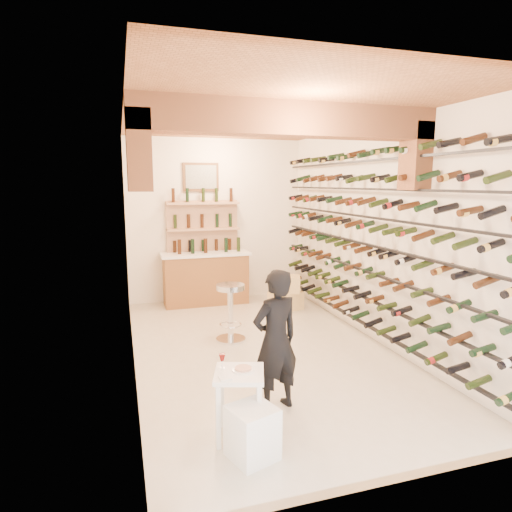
{
  "coord_description": "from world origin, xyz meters",
  "views": [
    {
      "loc": [
        -1.84,
        -5.67,
        2.33
      ],
      "look_at": [
        0.0,
        0.3,
        1.3
      ],
      "focal_mm": 30.96,
      "sensor_mm": 36.0,
      "label": 1
    }
  ],
  "objects_px": {
    "back_counter": "(206,277)",
    "white_stool": "(252,433)",
    "chrome_barstool": "(230,308)",
    "person": "(276,340)",
    "wine_rack": "(362,237)",
    "tasting_table": "(239,384)",
    "crate_lower": "(286,301)"
  },
  "relations": [
    {
      "from": "white_stool",
      "to": "crate_lower",
      "type": "height_order",
      "value": "white_stool"
    },
    {
      "from": "tasting_table",
      "to": "person",
      "type": "relative_size",
      "value": 0.53
    },
    {
      "from": "tasting_table",
      "to": "person",
      "type": "xyz_separation_m",
      "value": [
        0.5,
        0.41,
        0.21
      ]
    },
    {
      "from": "wine_rack",
      "to": "chrome_barstool",
      "type": "relative_size",
      "value": 6.63
    },
    {
      "from": "wine_rack",
      "to": "back_counter",
      "type": "relative_size",
      "value": 3.35
    },
    {
      "from": "chrome_barstool",
      "to": "wine_rack",
      "type": "bearing_deg",
      "value": -14.97
    },
    {
      "from": "tasting_table",
      "to": "chrome_barstool",
      "type": "distance_m",
      "value": 2.57
    },
    {
      "from": "white_stool",
      "to": "crate_lower",
      "type": "distance_m",
      "value": 4.54
    },
    {
      "from": "back_counter",
      "to": "person",
      "type": "relative_size",
      "value": 1.14
    },
    {
      "from": "tasting_table",
      "to": "wine_rack",
      "type": "bearing_deg",
      "value": 57.43
    },
    {
      "from": "back_counter",
      "to": "crate_lower",
      "type": "relative_size",
      "value": 3.01
    },
    {
      "from": "person",
      "to": "crate_lower",
      "type": "xyz_separation_m",
      "value": [
        1.41,
        3.39,
        -0.57
      ]
    },
    {
      "from": "white_stool",
      "to": "crate_lower",
      "type": "relative_size",
      "value": 0.81
    },
    {
      "from": "wine_rack",
      "to": "chrome_barstool",
      "type": "bearing_deg",
      "value": 165.03
    },
    {
      "from": "tasting_table",
      "to": "person",
      "type": "bearing_deg",
      "value": 57.06
    },
    {
      "from": "wine_rack",
      "to": "back_counter",
      "type": "distance_m",
      "value": 3.38
    },
    {
      "from": "wine_rack",
      "to": "crate_lower",
      "type": "height_order",
      "value": "wine_rack"
    },
    {
      "from": "chrome_barstool",
      "to": "crate_lower",
      "type": "bearing_deg",
      "value": 43.11
    },
    {
      "from": "white_stool",
      "to": "person",
      "type": "relative_size",
      "value": 0.31
    },
    {
      "from": "back_counter",
      "to": "tasting_table",
      "type": "relative_size",
      "value": 2.18
    },
    {
      "from": "wine_rack",
      "to": "person",
      "type": "xyz_separation_m",
      "value": [
        -1.91,
        -1.6,
        -0.81
      ]
    },
    {
      "from": "back_counter",
      "to": "chrome_barstool",
      "type": "bearing_deg",
      "value": -90.96
    },
    {
      "from": "wine_rack",
      "to": "back_counter",
      "type": "bearing_deg",
      "value": 124.66
    },
    {
      "from": "white_stool",
      "to": "back_counter",
      "type": "bearing_deg",
      "value": 83.73
    },
    {
      "from": "wine_rack",
      "to": "tasting_table",
      "type": "xyz_separation_m",
      "value": [
        -2.41,
        -2.02,
        -1.02
      ]
    },
    {
      "from": "tasting_table",
      "to": "white_stool",
      "type": "relative_size",
      "value": 1.71
    },
    {
      "from": "back_counter",
      "to": "tasting_table",
      "type": "bearing_deg",
      "value": -97.03
    },
    {
      "from": "back_counter",
      "to": "white_stool",
      "type": "height_order",
      "value": "back_counter"
    },
    {
      "from": "person",
      "to": "crate_lower",
      "type": "bearing_deg",
      "value": -128.61
    },
    {
      "from": "chrome_barstool",
      "to": "white_stool",
      "type": "bearing_deg",
      "value": -100.22
    },
    {
      "from": "chrome_barstool",
      "to": "person",
      "type": "bearing_deg",
      "value": -91.1
    },
    {
      "from": "person",
      "to": "crate_lower",
      "type": "height_order",
      "value": "person"
    }
  ]
}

